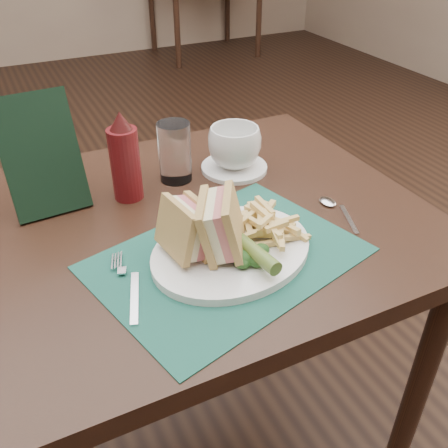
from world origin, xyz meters
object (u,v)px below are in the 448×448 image
drinking_glass (175,152)px  check_presenter (41,155)px  table_main (199,347)px  table_bg_right (204,10)px  ketchup_bottle (125,156)px  saucer (234,168)px  placemat (227,258)px  plate (232,250)px  coffee_cup (234,147)px  sandwich_half_b (209,224)px  sandwich_half_a (175,232)px

drinking_glass → check_presenter: size_ratio=0.55×
table_main → table_bg_right: (1.64, 3.63, 0.00)m
ketchup_bottle → saucer: bearing=2.8°
table_main → placemat: size_ratio=2.03×
plate → drinking_glass: size_ratio=2.31×
placemat → coffee_cup: (0.16, 0.29, 0.06)m
table_bg_right → check_presenter: check_presenter is taller
placemat → saucer: size_ratio=2.95×
placemat → sandwich_half_b: sandwich_half_b is taller
plate → table_main: bearing=77.4°
drinking_glass → ketchup_bottle: 0.12m
sandwich_half_b → saucer: size_ratio=0.73×
plate → sandwich_half_a: 0.11m
table_main → plate: (0.01, -0.15, 0.38)m
table_bg_right → coffee_cup: bearing=-113.0°
sandwich_half_a → sandwich_half_b: bearing=-17.9°
placemat → drinking_glass: (0.03, 0.31, 0.06)m
saucer → check_presenter: size_ratio=0.64×
table_bg_right → ketchup_bottle: (-1.73, -3.51, 0.47)m
table_bg_right → placemat: (-1.64, -3.78, 0.38)m
placemat → ketchup_bottle: (-0.09, 0.28, 0.09)m
coffee_cup → check_presenter: size_ratio=0.50×
table_bg_right → sandwich_half_b: sandwich_half_b is taller
check_presenter → sandwich_half_a: bearing=-65.2°
placemat → ketchup_bottle: bearing=108.1°
plate → coffee_cup: coffee_cup is taller
table_main → sandwich_half_a: bearing=-123.5°
table_bg_right → coffee_cup: 3.82m
plate → check_presenter: size_ratio=1.28×
plate → ketchup_bottle: size_ratio=1.61×
drinking_glass → ketchup_bottle: size_ratio=0.70×
table_main → drinking_glass: 0.47m
coffee_cup → drinking_glass: bearing=172.8°
drinking_glass → sandwich_half_b: bearing=-100.3°
ketchup_bottle → coffee_cup: bearing=2.8°
placemat → saucer: bearing=61.0°
table_main → sandwich_half_b: 0.47m
placemat → drinking_glass: drinking_glass is taller
check_presenter → coffee_cup: bearing=-6.9°
coffee_cup → table_bg_right: bearing=67.0°
table_main → sandwich_half_b: (-0.03, -0.14, 0.45)m
sandwich_half_a → drinking_glass: 0.30m
saucer → ketchup_bottle: 0.27m
coffee_cup → placemat: bearing=-119.0°
table_main → check_presenter: 0.57m
table_main → sandwich_half_b: size_ratio=8.21×
sandwich_half_b → drinking_glass: 0.30m
ketchup_bottle → plate: bearing=-69.4°
coffee_cup → ketchup_bottle: (-0.25, -0.01, 0.04)m
table_main → table_bg_right: 3.98m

